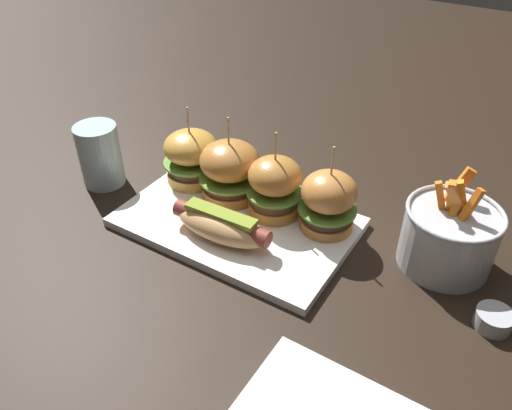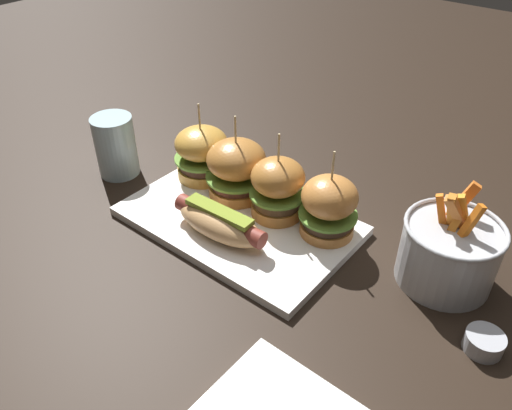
{
  "view_description": "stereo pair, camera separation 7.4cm",
  "coord_description": "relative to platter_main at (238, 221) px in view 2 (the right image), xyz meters",
  "views": [
    {
      "loc": [
        0.35,
        -0.51,
        0.5
      ],
      "look_at": [
        0.04,
        0.0,
        0.05
      ],
      "focal_mm": 35.41,
      "sensor_mm": 36.0,
      "label": 1
    },
    {
      "loc": [
        0.41,
        -0.47,
        0.5
      ],
      "look_at": [
        0.04,
        0.0,
        0.05
      ],
      "focal_mm": 35.41,
      "sensor_mm": 36.0,
      "label": 2
    }
  ],
  "objects": [
    {
      "name": "sauce_ramekin",
      "position": [
        0.38,
        -0.0,
        0.01
      ],
      "size": [
        0.05,
        0.05,
        0.02
      ],
      "color": "#A8AAB2",
      "rests_on": "ground"
    },
    {
      "name": "water_glass",
      "position": [
        -0.27,
        -0.02,
        0.05
      ],
      "size": [
        0.07,
        0.07,
        0.11
      ],
      "primitive_type": "cylinder",
      "color": "silver",
      "rests_on": "ground"
    },
    {
      "name": "hot_dog",
      "position": [
        0.01,
        -0.05,
        0.03
      ],
      "size": [
        0.16,
        0.06,
        0.05
      ],
      "color": "tan",
      "rests_on": "platter_main"
    },
    {
      "name": "slider_center_left",
      "position": [
        -0.04,
        0.05,
        0.06
      ],
      "size": [
        0.1,
        0.1,
        0.14
      ],
      "color": "#B57434",
      "rests_on": "platter_main"
    },
    {
      "name": "platter_main",
      "position": [
        0.0,
        0.0,
        0.0
      ],
      "size": [
        0.36,
        0.22,
        0.01
      ],
      "primitive_type": "cube",
      "color": "white",
      "rests_on": "ground"
    },
    {
      "name": "slider_center_right",
      "position": [
        0.04,
        0.05,
        0.06
      ],
      "size": [
        0.09,
        0.09,
        0.14
      ],
      "color": "#B77533",
      "rests_on": "platter_main"
    },
    {
      "name": "ground_plane",
      "position": [
        0.0,
        0.0,
        -0.01
      ],
      "size": [
        3.0,
        3.0,
        0.0
      ],
      "primitive_type": "plane",
      "color": "black"
    },
    {
      "name": "slider_far_right",
      "position": [
        0.13,
        0.06,
        0.06
      ],
      "size": [
        0.09,
        0.09,
        0.14
      ],
      "color": "#C47D3B",
      "rests_on": "platter_main"
    },
    {
      "name": "slider_far_left",
      "position": [
        -0.13,
        0.05,
        0.05
      ],
      "size": [
        0.1,
        0.1,
        0.14
      ],
      "color": "gold",
      "rests_on": "platter_main"
    },
    {
      "name": "fries_bucket",
      "position": [
        0.3,
        0.09,
        0.04
      ],
      "size": [
        0.13,
        0.13,
        0.14
      ],
      "color": "#B7BABF",
      "rests_on": "ground"
    }
  ]
}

